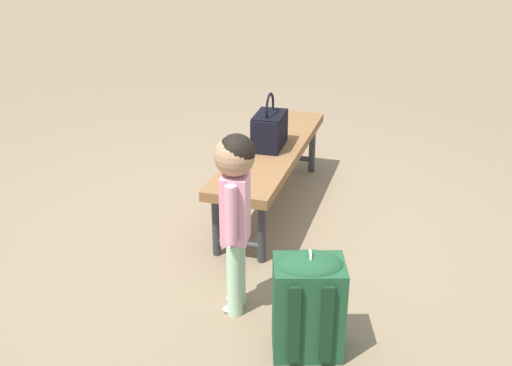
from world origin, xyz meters
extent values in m
plane|color=#7F6B51|center=(0.00, 0.00, 0.00)|extent=(40.00, 40.00, 0.00)
cube|color=brown|center=(-0.48, -0.01, 0.42)|extent=(1.60, 0.41, 0.06)
cylinder|color=#2D2D33|center=(0.22, 0.13, 0.20)|extent=(0.05, 0.05, 0.39)
cylinder|color=#2D2D33|center=(0.22, -0.15, 0.20)|extent=(0.05, 0.05, 0.39)
cylinder|color=#2D2D33|center=(-1.18, 0.13, 0.20)|extent=(0.05, 0.05, 0.39)
cylinder|color=#2D2D33|center=(-1.18, -0.15, 0.20)|extent=(0.05, 0.05, 0.39)
cylinder|color=#2D2D33|center=(0.22, -0.01, 0.10)|extent=(0.04, 0.28, 0.04)
cylinder|color=#2D2D33|center=(-1.18, -0.01, 0.10)|extent=(0.04, 0.28, 0.04)
cube|color=black|center=(-0.48, -0.02, 0.56)|extent=(0.33, 0.19, 0.22)
cube|color=black|center=(-0.48, -0.02, 0.67)|extent=(0.29, 0.19, 0.02)
torus|color=black|center=(-0.48, -0.02, 0.72)|extent=(0.20, 0.02, 0.20)
cylinder|color=#B2D8B2|center=(0.74, 0.13, 0.20)|extent=(0.08, 0.08, 0.41)
cylinder|color=#B2D8B2|center=(0.65, 0.12, 0.20)|extent=(0.08, 0.08, 0.41)
ellipsoid|color=white|center=(0.75, 0.11, 0.02)|extent=(0.06, 0.10, 0.04)
ellipsoid|color=white|center=(0.65, 0.10, 0.02)|extent=(0.06, 0.10, 0.04)
cube|color=pink|center=(0.70, 0.13, 0.58)|extent=(0.16, 0.14, 0.35)
cylinder|color=pink|center=(0.80, 0.14, 0.60)|extent=(0.06, 0.06, 0.30)
cylinder|color=pink|center=(0.60, 0.11, 0.60)|extent=(0.06, 0.06, 0.30)
sphere|color=#A57A5B|center=(0.70, 0.13, 0.85)|extent=(0.19, 0.19, 0.19)
sphere|color=black|center=(0.70, 0.14, 0.87)|extent=(0.18, 0.18, 0.18)
cube|color=#1E4C2D|center=(0.91, 0.54, 0.24)|extent=(0.32, 0.38, 0.47)
ellipsoid|color=#1E4C2D|center=(0.91, 0.54, 0.46)|extent=(0.30, 0.36, 0.11)
cube|color=#13311D|center=(0.79, 0.50, 0.16)|extent=(0.10, 0.22, 0.21)
cube|color=#13311D|center=(1.06, 0.51, 0.24)|extent=(0.04, 0.06, 0.40)
cube|color=#13311D|center=(1.02, 0.65, 0.24)|extent=(0.04, 0.06, 0.40)
torus|color=#B2B2B7|center=(0.91, 0.54, 0.50)|extent=(0.08, 0.03, 0.08)
camera|label=1|loc=(3.21, 0.97, 1.92)|focal=43.05mm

